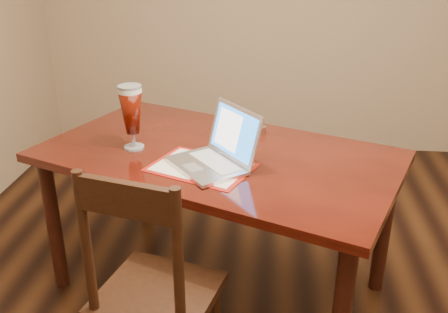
# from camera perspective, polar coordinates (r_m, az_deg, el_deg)

# --- Properties ---
(dining_table) EXTENTS (1.97, 1.56, 1.13)m
(dining_table) POSITION_cam_1_polar(r_m,az_deg,el_deg) (2.50, -1.07, -1.31)
(dining_table) COLOR #4A1109
(dining_table) RESTS_ON ground
(dining_chair) EXTENTS (0.54, 0.53, 1.06)m
(dining_chair) POSITION_cam_1_polar(r_m,az_deg,el_deg) (2.06, -8.11, -15.20)
(dining_chair) COLOR #32190E
(dining_chair) RESTS_ON ground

